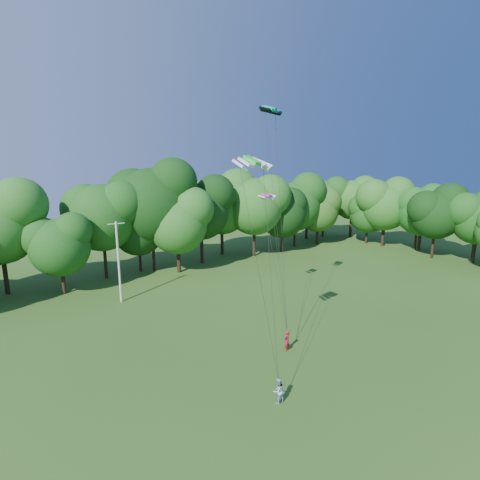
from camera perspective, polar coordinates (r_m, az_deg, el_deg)
ground at (r=24.66m, az=18.93°, el=-26.16°), size 160.00×160.00×0.00m
utility_pole at (r=41.71m, az=-18.02°, el=-3.14°), size 1.76×0.29×8.81m
kite_flyer_left at (r=31.22m, az=7.15°, el=-14.98°), size 0.72×0.56×1.73m
kite_flyer_right at (r=25.41m, az=5.84°, el=-21.86°), size 0.85×0.67×1.70m
kite_teal at (r=33.45m, az=4.68°, el=19.48°), size 2.65×1.92×0.46m
kite_green at (r=24.24m, az=1.84°, el=12.08°), size 2.76×1.46×0.62m
kite_pink at (r=37.69m, az=4.14°, el=6.88°), size 2.10×1.32×0.33m
tree_back_center at (r=51.77m, az=-13.43°, el=6.43°), size 11.28×11.28×16.41m
tree_back_east at (r=68.69m, az=11.86°, el=5.15°), size 7.81×7.81×11.36m
tree_flank_east at (r=69.02m, az=26.11°, el=4.98°), size 8.81×8.81×12.82m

